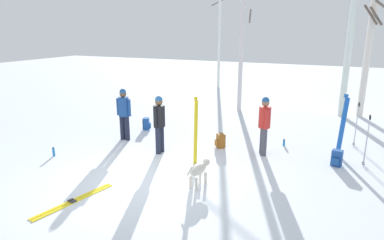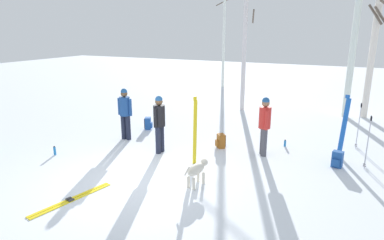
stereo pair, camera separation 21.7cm
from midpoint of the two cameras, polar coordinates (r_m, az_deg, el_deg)
name	(u,v)px [view 1 (the left image)]	position (r m, az deg, el deg)	size (l,w,h in m)	color
ground_plane	(141,180)	(8.38, -9.46, -10.05)	(60.00, 60.00, 0.00)	white
person_0	(264,122)	(9.75, 11.66, -0.36)	(0.34, 0.48, 1.72)	#4C4C56
person_1	(124,111)	(11.09, -12.14, 1.51)	(0.52, 0.34, 1.72)	#1E2338
person_2	(159,121)	(9.74, -6.25, -0.14)	(0.34, 0.52, 1.72)	#1E2338
dog	(199,170)	(7.86, 0.45, -8.50)	(0.33, 0.89, 0.57)	beige
ski_pair_planted_1	(196,131)	(8.91, -0.06, -1.87)	(0.07, 0.17, 1.87)	yellow
ski_pair_planted_2	(343,126)	(10.35, 23.81, -0.90)	(0.21, 0.09, 1.82)	blue
ski_pair_lying_0	(74,201)	(7.79, -20.31, -12.83)	(0.60, 1.92, 0.05)	yellow
ski_poles_0	(367,139)	(9.86, 27.19, -2.98)	(0.07, 0.23, 1.41)	#B2B2BC
ski_poles_1	(357,123)	(11.43, 25.84, -0.51)	(0.07, 0.25, 1.39)	#B2B2BC
backpack_0	(337,158)	(9.75, 22.94, -6.04)	(0.30, 0.32, 0.44)	#1E4C99
backpack_1	(220,141)	(10.36, 4.28, -3.59)	(0.35, 0.34, 0.44)	#99591E
backpack_2	(147,124)	(12.30, -8.29, -0.64)	(0.34, 0.32, 0.44)	#1E4C99
water_bottle_0	(284,143)	(10.89, 14.91, -3.74)	(0.07, 0.07, 0.21)	#1E72BF
water_bottle_1	(54,152)	(10.51, -23.14, -5.05)	(0.07, 0.07, 0.27)	#1E72BF
birch_tree_0	(220,25)	(21.09, 4.42, 15.95)	(1.17, 0.80, 7.41)	white
birch_tree_1	(242,35)	(14.95, 8.13, 14.16)	(0.96, 1.20, 6.57)	silver
birch_tree_2	(352,21)	(15.10, 25.29, 15.06)	(1.24, 1.23, 7.54)	silver
birch_tree_3	(370,39)	(15.28, 27.76, 12.09)	(1.32, 1.38, 6.25)	silver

